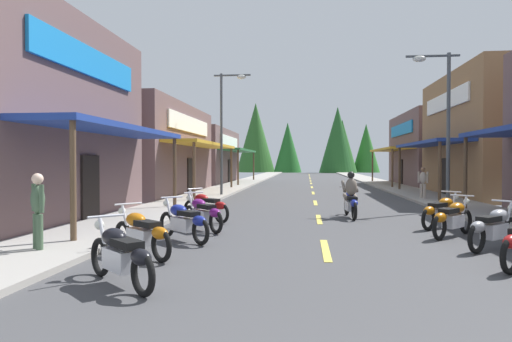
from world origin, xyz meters
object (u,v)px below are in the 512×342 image
motorcycle_parked_left_1 (142,232)px  rider_cruising_lead (351,198)px  motorcycle_parked_right_2 (494,227)px  motorcycle_parked_left_4 (206,206)px  motorcycle_parked_right_4 (442,211)px  motorcycle_parked_left_2 (184,221)px  motorcycle_parked_left_3 (203,213)px  streetlamp_left (226,118)px  pedestrian_browsing (423,181)px  motorcycle_parked_right_3 (453,218)px  streetlamp_right (441,108)px  motorcycle_parked_left_0 (121,254)px  pedestrian_by_shop (38,208)px

motorcycle_parked_left_1 → rider_cruising_lead: 8.32m
motorcycle_parked_right_2 → motorcycle_parked_left_4: size_ratio=0.92×
motorcycle_parked_right_4 → motorcycle_parked_left_2: bearing=157.1°
motorcycle_parked_right_2 → motorcycle_parked_left_1: 7.43m
rider_cruising_lead → motorcycle_parked_left_3: bearing=123.7°
streetlamp_left → motorcycle_parked_left_4: bearing=-83.4°
motorcycle_parked_right_2 → pedestrian_browsing: pedestrian_browsing is taller
motorcycle_parked_left_1 → motorcycle_parked_right_3: bearing=-115.9°
streetlamp_right → motorcycle_parked_right_4: (-1.30, -4.74, -3.47)m
rider_cruising_lead → motorcycle_parked_left_0: bearing=150.1°
motorcycle_parked_left_4 → streetlamp_right: bearing=-117.6°
motorcycle_parked_left_3 → streetlamp_right: bearing=-95.2°
motorcycle_parked_right_4 → motorcycle_parked_left_2: (-6.74, -2.84, 0.00)m
motorcycle_parked_left_2 → pedestrian_browsing: (8.57, 12.25, 0.46)m
motorcycle_parked_right_4 → motorcycle_parked_left_4: (-6.99, 0.69, 0.00)m
motorcycle_parked_right_3 → motorcycle_parked_left_3: (-6.49, 0.35, 0.00)m
motorcycle_parked_right_3 → motorcycle_parked_left_4: 7.16m
motorcycle_parked_right_4 → motorcycle_parked_left_2: same height
motorcycle_parked_left_3 → motorcycle_parked_right_2: bearing=-147.5°
motorcycle_parked_right_3 → motorcycle_parked_left_4: same height
motorcycle_parked_right_3 → rider_cruising_lead: size_ratio=0.78×
motorcycle_parked_right_3 → pedestrian_browsing: size_ratio=1.03×
streetlamp_left → pedestrian_by_shop: streetlamp_left is taller
motorcycle_parked_right_2 → motorcycle_parked_left_2: 6.92m
motorcycle_parked_right_2 → motorcycle_parked_left_1: bearing=149.0°
streetlamp_left → streetlamp_right: streetlamp_left is taller
motorcycle_parked_left_4 → pedestrian_browsing: (8.83, 8.72, 0.46)m
motorcycle_parked_right_3 → motorcycle_parked_left_2: (-6.56, -1.32, 0.00)m
motorcycle_parked_right_3 → pedestrian_browsing: pedestrian_browsing is taller
motorcycle_parked_left_2 → pedestrian_by_shop: bearing=79.5°
motorcycle_parked_left_0 → streetlamp_right: bearing=-82.2°
motorcycle_parked_left_3 → pedestrian_browsing: bearing=-80.6°
motorcycle_parked_right_2 → motorcycle_parked_right_3: bearing=59.7°
streetlamp_right → motorcycle_parked_right_4: bearing=-105.3°
streetlamp_left → motorcycle_parked_left_1: size_ratio=3.90×
streetlamp_right → motorcycle_parked_left_2: (-8.03, -7.58, -3.47)m
streetlamp_left → motorcycle_parked_left_2: (1.41, -13.62, -3.80)m
motorcycle_parked_left_0 → pedestrian_browsing: bearing=-75.2°
motorcycle_parked_right_2 → motorcycle_parked_left_0: (-6.81, -3.62, 0.00)m
pedestrian_by_shop → motorcycle_parked_left_0: bearing=-87.1°
pedestrian_browsing → motorcycle_parked_left_4: bearing=-178.0°
motorcycle_parked_left_1 → streetlamp_left: bearing=-46.4°
motorcycle_parked_left_4 → rider_cruising_lead: rider_cruising_lead is taller
motorcycle_parked_left_2 → pedestrian_browsing: size_ratio=1.01×
motorcycle_parked_right_4 → pedestrian_by_shop: size_ratio=0.96×
motorcycle_parked_left_1 → motorcycle_parked_left_4: (0.09, 5.34, 0.00)m
streetlamp_left → pedestrian_browsing: streetlamp_left is taller
motorcycle_parked_right_2 → motorcycle_parked_left_3: size_ratio=0.98×
motorcycle_parked_left_0 → pedestrian_by_shop: (-2.60, 2.00, 0.47)m
motorcycle_parked_left_2 → pedestrian_browsing: 14.96m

